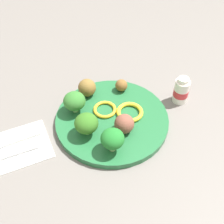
{
  "coord_description": "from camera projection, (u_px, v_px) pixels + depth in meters",
  "views": [
    {
      "loc": [
        0.14,
        0.47,
        0.56
      ],
      "look_at": [
        0.0,
        0.0,
        0.04
      ],
      "focal_mm": 47.42,
      "sensor_mm": 36.0,
      "label": 1
    }
  ],
  "objects": [
    {
      "name": "ground_plane",
      "position": [
        112.0,
        122.0,
        0.74
      ],
      "size": [
        4.0,
        4.0,
        0.0
      ],
      "primitive_type": "plane",
      "color": "slate"
    },
    {
      "name": "plate",
      "position": [
        112.0,
        120.0,
        0.74
      ],
      "size": [
        0.28,
        0.28,
        0.02
      ],
      "primitive_type": "cylinder",
      "color": "#236638",
      "rests_on": "ground_plane"
    },
    {
      "name": "broccoli_floret_mid_left",
      "position": [
        112.0,
        139.0,
        0.64
      ],
      "size": [
        0.05,
        0.05,
        0.06
      ],
      "color": "#8DB770",
      "rests_on": "plate"
    },
    {
      "name": "broccoli_floret_far_rim",
      "position": [
        74.0,
        101.0,
        0.72
      ],
      "size": [
        0.05,
        0.05,
        0.06
      ],
      "color": "#8CCE7A",
      "rests_on": "plate"
    },
    {
      "name": "broccoli_floret_mid_right",
      "position": [
        86.0,
        123.0,
        0.67
      ],
      "size": [
        0.06,
        0.06,
        0.06
      ],
      "color": "#8FC07D",
      "rests_on": "plate"
    },
    {
      "name": "meatball_mid_left",
      "position": [
        121.0,
        85.0,
        0.79
      ],
      "size": [
        0.03,
        0.03,
        0.03
      ],
      "primitive_type": "sphere",
      "color": "brown",
      "rests_on": "plate"
    },
    {
      "name": "meatball_mid_right",
      "position": [
        124.0,
        124.0,
        0.69
      ],
      "size": [
        0.05,
        0.05,
        0.05
      ],
      "primitive_type": "sphere",
      "color": "brown",
      "rests_on": "plate"
    },
    {
      "name": "meatball_back_left",
      "position": [
        87.0,
        88.0,
        0.77
      ],
      "size": [
        0.05,
        0.05,
        0.05
      ],
      "primitive_type": "sphere",
      "color": "brown",
      "rests_on": "plate"
    },
    {
      "name": "pepper_ring_near_rim",
      "position": [
        130.0,
        113.0,
        0.73
      ],
      "size": [
        0.09,
        0.09,
        0.01
      ],
      "primitive_type": "torus",
      "rotation": [
        0.0,
        0.0,
        5.2
      ],
      "color": "yellow",
      "rests_on": "plate"
    },
    {
      "name": "pepper_ring_mid_left",
      "position": [
        105.0,
        109.0,
        0.74
      ],
      "size": [
        0.07,
        0.07,
        0.01
      ],
      "primitive_type": "torus",
      "rotation": [
        0.0,
        0.0,
        5.04
      ],
      "color": "yellow",
      "rests_on": "plate"
    },
    {
      "name": "napkin",
      "position": [
        12.0,
        149.0,
        0.68
      ],
      "size": [
        0.18,
        0.14,
        0.01
      ],
      "primitive_type": "cube",
      "rotation": [
        0.0,
        0.0,
        0.12
      ],
      "color": "white",
      "rests_on": "ground_plane"
    },
    {
      "name": "fork",
      "position": [
        10.0,
        154.0,
        0.67
      ],
      "size": [
        0.12,
        0.03,
        0.01
      ],
      "color": "silver",
      "rests_on": "napkin"
    },
    {
      "name": "knife",
      "position": [
        7.0,
        143.0,
        0.69
      ],
      "size": [
        0.15,
        0.03,
        0.01
      ],
      "color": "white",
      "rests_on": "napkin"
    },
    {
      "name": "yogurt_bottle",
      "position": [
        181.0,
        91.0,
        0.77
      ],
      "size": [
        0.04,
        0.04,
        0.08
      ],
      "color": "white",
      "rests_on": "ground_plane"
    }
  ]
}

